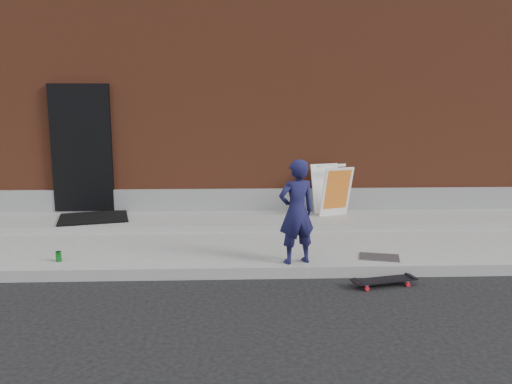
{
  "coord_description": "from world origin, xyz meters",
  "views": [
    {
      "loc": [
        0.15,
        -5.97,
        2.17
      ],
      "look_at": [
        0.41,
        0.8,
        0.97
      ],
      "focal_mm": 35.0,
      "sensor_mm": 36.0,
      "label": 1
    }
  ],
  "objects_px": {
    "pizza_sign": "(332,190)",
    "soda_can": "(59,256)",
    "child": "(297,212)",
    "skateboard": "(384,280)"
  },
  "relations": [
    {
      "from": "pizza_sign",
      "to": "soda_can",
      "type": "height_order",
      "value": "pizza_sign"
    },
    {
      "from": "child",
      "to": "skateboard",
      "type": "height_order",
      "value": "child"
    },
    {
      "from": "pizza_sign",
      "to": "child",
      "type": "bearing_deg",
      "value": -110.8
    },
    {
      "from": "pizza_sign",
      "to": "skateboard",
      "type": "bearing_deg",
      "value": -87.8
    },
    {
      "from": "child",
      "to": "soda_can",
      "type": "height_order",
      "value": "child"
    },
    {
      "from": "skateboard",
      "to": "soda_can",
      "type": "distance_m",
      "value": 4.15
    },
    {
      "from": "child",
      "to": "pizza_sign",
      "type": "relative_size",
      "value": 1.51
    },
    {
      "from": "skateboard",
      "to": "soda_can",
      "type": "bearing_deg",
      "value": 170.91
    },
    {
      "from": "child",
      "to": "pizza_sign",
      "type": "xyz_separation_m",
      "value": [
        0.9,
        2.38,
        -0.13
      ]
    },
    {
      "from": "skateboard",
      "to": "pizza_sign",
      "type": "distance_m",
      "value": 2.95
    }
  ]
}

